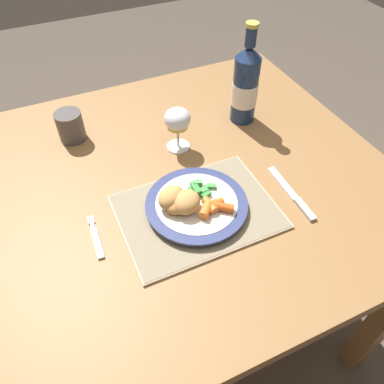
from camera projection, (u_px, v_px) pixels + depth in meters
ground_plane at (173, 314)px, 1.47m from camera, size 6.00×6.00×0.00m
dining_table at (163, 206)px, 1.00m from camera, size 1.15×0.95×0.74m
placemat at (197, 212)px, 0.86m from camera, size 0.35×0.26×0.01m
dinner_plate at (197, 205)px, 0.85m from camera, size 0.23×0.23×0.02m
breaded_croquettes at (179, 201)px, 0.82m from camera, size 0.11×0.11×0.05m
green_beans_pile at (200, 189)px, 0.87m from camera, size 0.08×0.06×0.02m
glazed_carrots at (213, 207)px, 0.82m from camera, size 0.09×0.06×0.02m
fork at (96, 240)px, 0.80m from camera, size 0.02×0.12×0.01m
table_knife at (295, 197)px, 0.89m from camera, size 0.02×0.19×0.01m
wine_glass at (177, 121)px, 0.96m from camera, size 0.07×0.07×0.12m
bottle at (245, 85)px, 1.03m from camera, size 0.07×0.07×0.28m
drinking_cup at (70, 126)px, 1.01m from camera, size 0.07×0.07×0.08m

